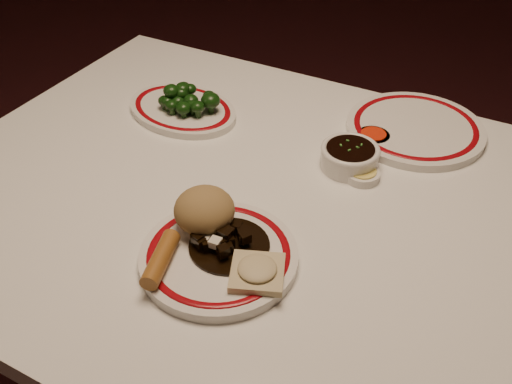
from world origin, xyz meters
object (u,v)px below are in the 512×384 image
at_px(broccoli_plate, 183,109).
at_px(soy_bowl, 350,157).
at_px(rice_mound, 204,210).
at_px(dining_table, 260,235).
at_px(broccoli_pile, 186,98).
at_px(main_plate, 219,256).
at_px(spring_roll, 161,259).
at_px(stirfry_heap, 226,242).
at_px(fried_wonton, 257,271).

height_order(broccoli_plate, soy_bowl, soy_bowl).
bearing_deg(broccoli_plate, rice_mound, -50.68).
height_order(dining_table, broccoli_pile, broccoli_pile).
xyz_separation_m(rice_mound, broccoli_pile, (-0.23, 0.30, -0.01)).
xyz_separation_m(main_plate, rice_mound, (-0.05, 0.04, 0.04)).
relative_size(spring_roll, stirfry_heap, 0.81).
relative_size(dining_table, rice_mound, 12.55).
bearing_deg(stirfry_heap, soy_bowl, 74.40).
bearing_deg(rice_mound, spring_roll, -96.91).
relative_size(dining_table, fried_wonton, 12.02).
height_order(spring_roll, broccoli_plate, spring_roll).
relative_size(broccoli_plate, soy_bowl, 2.58).
xyz_separation_m(dining_table, stirfry_heap, (0.02, -0.15, 0.12)).
relative_size(main_plate, rice_mound, 3.11).
distance_m(dining_table, rice_mound, 0.19).
bearing_deg(broccoli_pile, soy_bowl, -2.26).
distance_m(main_plate, spring_roll, 0.09).
xyz_separation_m(main_plate, broccoli_plate, (-0.29, 0.34, -0.00)).
distance_m(broccoli_pile, soy_bowl, 0.37).
distance_m(broccoli_plate, soy_bowl, 0.38).
xyz_separation_m(broccoli_plate, broccoli_pile, (0.01, 0.00, 0.03)).
bearing_deg(rice_mound, broccoli_pile, 127.99).
xyz_separation_m(spring_roll, fried_wonton, (0.13, 0.05, -0.00)).
distance_m(main_plate, fried_wonton, 0.08).
distance_m(stirfry_heap, soy_bowl, 0.32).
bearing_deg(dining_table, soy_bowl, 56.53).
bearing_deg(main_plate, rice_mound, 140.15).
distance_m(stirfry_heap, broccoli_plate, 0.43).
distance_m(dining_table, broccoli_plate, 0.34).
distance_m(main_plate, rice_mound, 0.08).
relative_size(spring_roll, soy_bowl, 0.95).
bearing_deg(soy_bowl, spring_roll, -111.06).
bearing_deg(dining_table, broccoli_plate, 148.19).
xyz_separation_m(spring_roll, broccoli_pile, (-0.22, 0.40, 0.01)).
bearing_deg(spring_roll, stirfry_heap, 36.04).
distance_m(fried_wonton, broccoli_plate, 0.51).
bearing_deg(main_plate, soy_bowl, 74.81).
bearing_deg(dining_table, fried_wonton, -63.60).
bearing_deg(stirfry_heap, rice_mound, 155.81).
height_order(dining_table, main_plate, main_plate).
bearing_deg(fried_wonton, rice_mound, 155.99).
xyz_separation_m(spring_roll, stirfry_heap, (0.06, 0.08, -0.00)).
xyz_separation_m(main_plate, broccoli_pile, (-0.28, 0.34, 0.03)).
bearing_deg(soy_bowl, stirfry_heap, -105.60).
distance_m(fried_wonton, stirfry_heap, 0.08).
height_order(dining_table, stirfry_heap, stirfry_heap).
distance_m(spring_roll, broccoli_plate, 0.46).
bearing_deg(broccoli_plate, spring_roll, -60.00).
distance_m(fried_wonton, broccoli_pile, 0.50).
relative_size(spring_roll, fried_wonton, 1.01).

